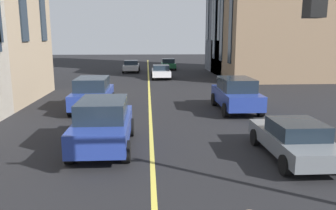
# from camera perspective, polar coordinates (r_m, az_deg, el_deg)

# --- Properties ---
(lane_centre_line) EXTENTS (80.00, 0.16, 0.01)m
(lane_centre_line) POSITION_cam_1_polar(r_m,az_deg,el_deg) (21.78, -3.12, 0.46)
(lane_centre_line) COLOR #D8C64C
(lane_centre_line) RESTS_ON ground_plane
(car_white_far) EXTENTS (4.40, 1.95, 1.37)m
(car_white_far) POSITION_cam_1_polar(r_m,az_deg,el_deg) (34.28, -1.20, 5.69)
(car_white_far) COLOR silver
(car_white_far) RESTS_ON ground_plane
(car_blue_near) EXTENTS (4.70, 2.14, 1.88)m
(car_blue_near) POSITION_cam_1_polar(r_m,az_deg,el_deg) (19.55, 11.45, 1.84)
(car_blue_near) COLOR navy
(car_blue_near) RESTS_ON ground_plane
(car_silver_trailing) EXTENTS (4.40, 1.95, 1.37)m
(car_silver_trailing) POSITION_cam_1_polar(r_m,az_deg,el_deg) (40.96, -6.23, 6.57)
(car_silver_trailing) COLOR #B7BABF
(car_silver_trailing) RESTS_ON ground_plane
(car_blue_parked_b) EXTENTS (4.70, 2.14, 1.88)m
(car_blue_parked_b) POSITION_cam_1_polar(r_m,az_deg,el_deg) (12.90, -10.90, -3.07)
(car_blue_parked_b) COLOR navy
(car_blue_parked_b) RESTS_ON ground_plane
(car_blue_mid) EXTENTS (4.70, 2.14, 1.88)m
(car_blue_mid) POSITION_cam_1_polar(r_m,az_deg,el_deg) (19.81, -12.64, 1.92)
(car_blue_mid) COLOR navy
(car_blue_mid) RESTS_ON ground_plane
(car_grey_parked_a) EXTENTS (4.40, 1.95, 1.37)m
(car_grey_parked_a) POSITION_cam_1_polar(r_m,az_deg,el_deg) (12.46, 20.55, -5.40)
(car_grey_parked_a) COLOR slate
(car_grey_parked_a) RESTS_ON ground_plane
(car_green_oncoming) EXTENTS (3.90, 1.89, 1.40)m
(car_green_oncoming) POSITION_cam_1_polar(r_m,az_deg,el_deg) (43.80, 0.03, 6.95)
(car_green_oncoming) COLOR #1E6038
(car_green_oncoming) RESTS_ON ground_plane
(building_right_near) EXTENTS (11.18, 11.23, 12.36)m
(building_right_near) POSITION_cam_1_polar(r_m,az_deg,el_deg) (37.08, 17.85, 14.07)
(building_right_near) COLOR #846B51
(building_right_near) RESTS_ON ground_plane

